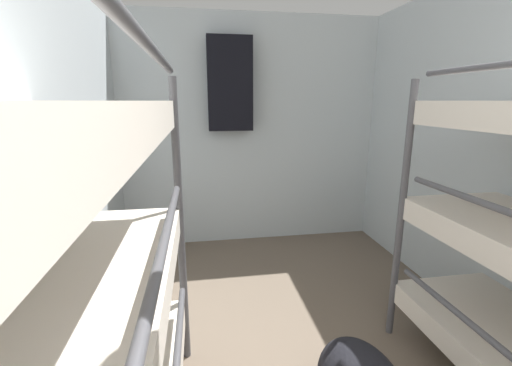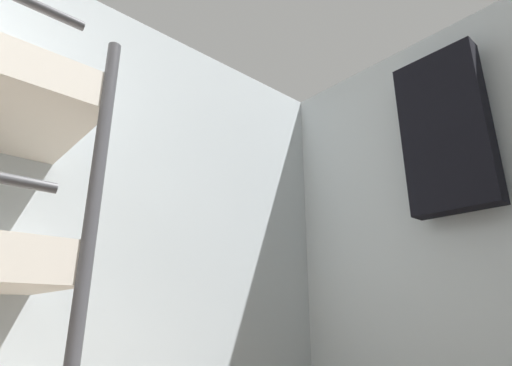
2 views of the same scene
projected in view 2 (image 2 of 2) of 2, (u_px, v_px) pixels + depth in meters
name	position (u px, v px, depth m)	size (l,w,h in m)	color
hanging_coat	(444.00, 130.00, 2.15)	(0.44, 0.12, 0.90)	black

